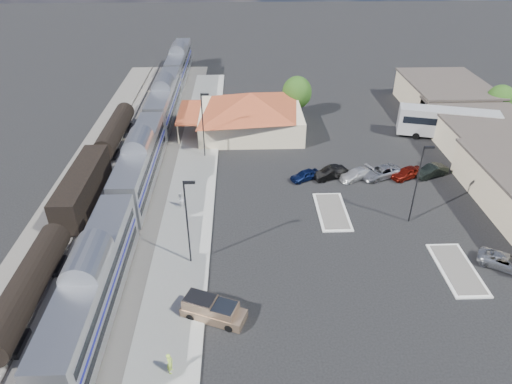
{
  "coord_description": "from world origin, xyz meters",
  "views": [
    {
      "loc": [
        -5.96,
        -39.78,
        28.65
      ],
      "look_at": [
        -4.5,
        2.04,
        2.8
      ],
      "focal_mm": 32.0,
      "sensor_mm": 36.0,
      "label": 1
    }
  ],
  "objects_px": {
    "pickup_truck": "(214,310)",
    "suv": "(505,262)",
    "coach_bus": "(448,122)",
    "station_depot": "(250,113)"
  },
  "relations": [
    {
      "from": "suv",
      "to": "pickup_truck",
      "type": "bearing_deg",
      "value": 134.93
    },
    {
      "from": "pickup_truck",
      "to": "coach_bus",
      "type": "bearing_deg",
      "value": -22.04
    },
    {
      "from": "suv",
      "to": "coach_bus",
      "type": "xyz_separation_m",
      "value": [
        5.46,
        28.56,
        1.87
      ]
    },
    {
      "from": "pickup_truck",
      "to": "suv",
      "type": "height_order",
      "value": "pickup_truck"
    },
    {
      "from": "suv",
      "to": "coach_bus",
      "type": "relative_size",
      "value": 0.35
    },
    {
      "from": "suv",
      "to": "coach_bus",
      "type": "distance_m",
      "value": 29.14
    },
    {
      "from": "station_depot",
      "to": "pickup_truck",
      "type": "bearing_deg",
      "value": -96.06
    },
    {
      "from": "pickup_truck",
      "to": "coach_bus",
      "type": "relative_size",
      "value": 0.4
    },
    {
      "from": "station_depot",
      "to": "suv",
      "type": "xyz_separation_m",
      "value": [
        23.1,
        -31.75,
        -2.45
      ]
    },
    {
      "from": "station_depot",
      "to": "pickup_truck",
      "type": "distance_m",
      "value": 37.38
    }
  ]
}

